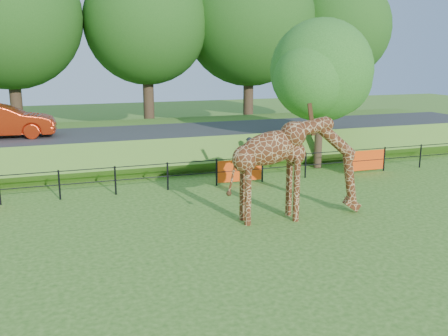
{
  "coord_description": "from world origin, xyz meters",
  "views": [
    {
      "loc": [
        -4.12,
        -10.43,
        5.14
      ],
      "look_at": [
        0.44,
        2.62,
        2.0
      ],
      "focal_mm": 40.0,
      "sensor_mm": 36.0,
      "label": 1
    }
  ],
  "objects_px": {
    "car_red": "(2,121)",
    "tree_east": "(323,74)",
    "giraffe": "(297,168)",
    "visitor": "(249,155)"
  },
  "relations": [
    {
      "from": "car_red",
      "to": "tree_east",
      "type": "bearing_deg",
      "value": -104.36
    },
    {
      "from": "giraffe",
      "to": "car_red",
      "type": "xyz_separation_m",
      "value": [
        -9.39,
        10.94,
        0.55
      ]
    },
    {
      "from": "giraffe",
      "to": "car_red",
      "type": "height_order",
      "value": "giraffe"
    },
    {
      "from": "giraffe",
      "to": "visitor",
      "type": "distance_m",
      "value": 6.41
    },
    {
      "from": "giraffe",
      "to": "tree_east",
      "type": "bearing_deg",
      "value": 58.42
    },
    {
      "from": "giraffe",
      "to": "tree_east",
      "type": "distance_m",
      "value": 8.16
    },
    {
      "from": "giraffe",
      "to": "tree_east",
      "type": "relative_size",
      "value": 0.68
    },
    {
      "from": "car_red",
      "to": "visitor",
      "type": "relative_size",
      "value": 2.87
    },
    {
      "from": "giraffe",
      "to": "car_red",
      "type": "relative_size",
      "value": 0.98
    },
    {
      "from": "car_red",
      "to": "visitor",
      "type": "bearing_deg",
      "value": -110.16
    }
  ]
}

